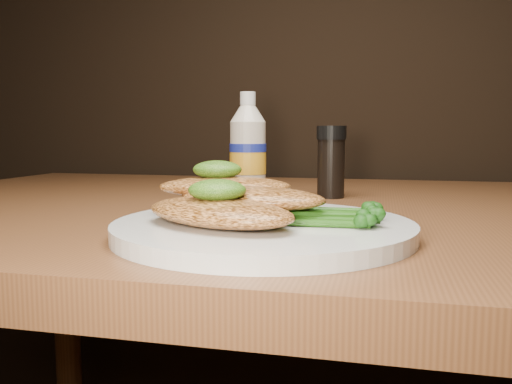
# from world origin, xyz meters

# --- Properties ---
(plate) EXTENTS (0.28, 0.28, 0.01)m
(plate) POSITION_xyz_m (0.05, 0.82, 0.76)
(plate) COLOR silver
(plate) RESTS_ON dining_table
(chicken_front) EXTENTS (0.17, 0.14, 0.02)m
(chicken_front) POSITION_xyz_m (0.02, 0.78, 0.78)
(chicken_front) COLOR #C97E40
(chicken_front) RESTS_ON plate
(chicken_mid) EXTENTS (0.15, 0.09, 0.02)m
(chicken_mid) POSITION_xyz_m (0.04, 0.82, 0.78)
(chicken_mid) COLOR #C97E40
(chicken_mid) RESTS_ON plate
(chicken_back) EXTENTS (0.15, 0.10, 0.02)m
(chicken_back) POSITION_xyz_m (0.00, 0.85, 0.79)
(chicken_back) COLOR #C97E40
(chicken_back) RESTS_ON plate
(pesto_front) EXTENTS (0.05, 0.05, 0.02)m
(pesto_front) POSITION_xyz_m (0.02, 0.79, 0.80)
(pesto_front) COLOR #133407
(pesto_front) RESTS_ON chicken_front
(pesto_back) EXTENTS (0.05, 0.05, 0.02)m
(pesto_back) POSITION_xyz_m (-0.00, 0.86, 0.81)
(pesto_back) COLOR #133407
(pesto_back) RESTS_ON chicken_back
(broccolini_bundle) EXTENTS (0.15, 0.13, 0.02)m
(broccolini_bundle) POSITION_xyz_m (0.10, 0.82, 0.78)
(broccolini_bundle) COLOR #225412
(broccolini_bundle) RESTS_ON plate
(mayo_bottle) EXTENTS (0.07, 0.07, 0.16)m
(mayo_bottle) POSITION_xyz_m (-0.04, 1.12, 0.83)
(mayo_bottle) COLOR beige
(mayo_bottle) RESTS_ON dining_table
(pepper_grinder) EXTENTS (0.05, 0.05, 0.11)m
(pepper_grinder) POSITION_xyz_m (0.09, 1.12, 0.80)
(pepper_grinder) COLOR black
(pepper_grinder) RESTS_ON dining_table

